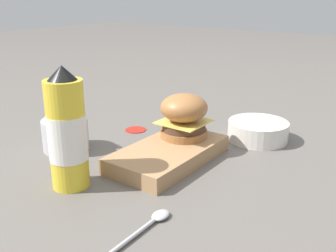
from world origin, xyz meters
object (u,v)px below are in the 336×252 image
(serving_board, at_px, (168,154))
(burger, at_px, (184,115))
(side_bowl, at_px, (258,130))
(spoon, at_px, (151,222))
(fries_basket, at_px, (66,133))
(ketchup_bottle, at_px, (67,133))

(serving_board, relative_size, burger, 2.56)
(serving_board, xyz_separation_m, burger, (-0.08, -0.01, 0.07))
(serving_board, bearing_deg, side_bowl, 156.84)
(side_bowl, distance_m, spoon, 0.48)
(spoon, bearing_deg, side_bowl, 1.19)
(fries_basket, bearing_deg, side_bowl, 133.62)
(side_bowl, bearing_deg, ketchup_bottle, -23.18)
(ketchup_bottle, distance_m, spoon, 0.24)
(ketchup_bottle, bearing_deg, fries_basket, -127.47)
(burger, height_order, side_bowl, burger)
(ketchup_bottle, bearing_deg, serving_board, 156.79)
(burger, distance_m, side_bowl, 0.22)
(serving_board, distance_m, burger, 0.11)
(serving_board, bearing_deg, fries_basket, -70.71)
(burger, bearing_deg, serving_board, 6.55)
(serving_board, xyz_separation_m, ketchup_bottle, (0.21, -0.09, 0.09))
(ketchup_bottle, height_order, side_bowl, ketchup_bottle)
(side_bowl, height_order, spoon, side_bowl)
(fries_basket, distance_m, spoon, 0.40)
(fries_basket, bearing_deg, burger, 124.39)
(burger, bearing_deg, ketchup_bottle, -15.76)
(burger, relative_size, fries_basket, 0.85)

